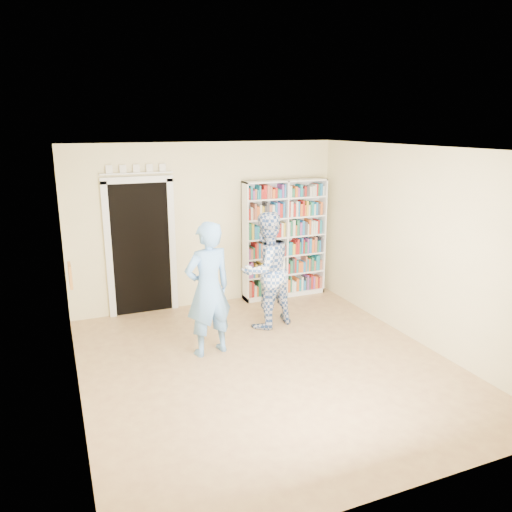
% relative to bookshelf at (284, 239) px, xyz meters
% --- Properties ---
extents(floor, '(5.00, 5.00, 0.00)m').
position_rel_bookshelf_xyz_m(floor, '(-1.35, -2.34, -1.04)').
color(floor, '#976A49').
rests_on(floor, ground).
extents(ceiling, '(5.00, 5.00, 0.00)m').
position_rel_bookshelf_xyz_m(ceiling, '(-1.35, -2.34, 1.66)').
color(ceiling, white).
rests_on(ceiling, wall_back).
extents(wall_back, '(4.50, 0.00, 4.50)m').
position_rel_bookshelf_xyz_m(wall_back, '(-1.35, 0.16, 0.31)').
color(wall_back, beige).
rests_on(wall_back, floor).
extents(wall_left, '(0.00, 5.00, 5.00)m').
position_rel_bookshelf_xyz_m(wall_left, '(-3.60, -2.34, 0.31)').
color(wall_left, beige).
rests_on(wall_left, floor).
extents(wall_right, '(0.00, 5.00, 5.00)m').
position_rel_bookshelf_xyz_m(wall_right, '(0.90, -2.34, 0.31)').
color(wall_right, beige).
rests_on(wall_right, floor).
extents(bookshelf, '(1.50, 0.28, 2.06)m').
position_rel_bookshelf_xyz_m(bookshelf, '(0.00, 0.00, 0.00)').
color(bookshelf, white).
rests_on(bookshelf, floor).
extents(doorway, '(1.10, 0.08, 2.43)m').
position_rel_bookshelf_xyz_m(doorway, '(-2.45, 0.13, 0.14)').
color(doorway, black).
rests_on(doorway, floor).
extents(wall_art, '(0.03, 0.25, 0.25)m').
position_rel_bookshelf_xyz_m(wall_art, '(-3.58, -2.14, 0.36)').
color(wall_art, brown).
rests_on(wall_art, wall_left).
extents(man_blue, '(0.73, 0.55, 1.79)m').
position_rel_bookshelf_xyz_m(man_blue, '(-1.92, -1.72, -0.14)').
color(man_blue, '#639BDC').
rests_on(man_blue, floor).
extents(man_plaid, '(1.00, 0.87, 1.75)m').
position_rel_bookshelf_xyz_m(man_plaid, '(-0.85, -1.14, -0.16)').
color(man_plaid, '#2F5191').
rests_on(man_plaid, floor).
extents(paper_sheet, '(0.17, 0.12, 0.28)m').
position_rel_bookshelf_xyz_m(paper_sheet, '(-0.68, -1.31, -0.09)').
color(paper_sheet, white).
rests_on(paper_sheet, man_plaid).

